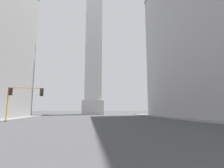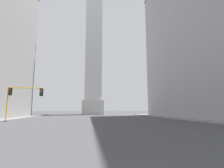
% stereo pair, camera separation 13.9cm
% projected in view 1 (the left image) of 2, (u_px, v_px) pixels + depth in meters
% --- Properties ---
extents(sidewalk_right, '(5.00, 77.90, 0.15)m').
position_uv_depth(sidewalk_right, '(217.00, 122.00, 26.18)').
color(sidewalk_right, slate).
rests_on(sidewalk_right, ground_plane).
extents(obelisk, '(7.73, 7.73, 66.09)m').
position_uv_depth(obelisk, '(94.00, 33.00, 69.07)').
color(obelisk, silver).
rests_on(obelisk, ground_plane).
extents(traffic_light_mid_left, '(5.69, 0.51, 5.58)m').
position_uv_depth(traffic_light_mid_left, '(20.00, 95.00, 28.83)').
color(traffic_light_mid_left, orange).
rests_on(traffic_light_mid_left, ground_plane).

